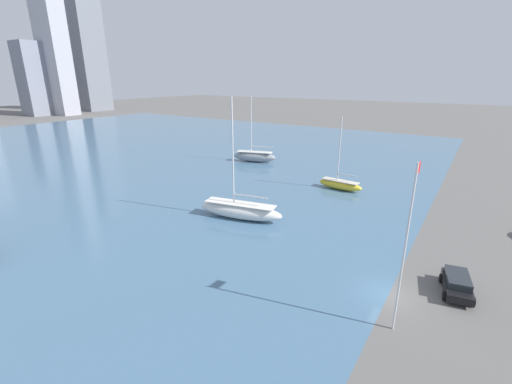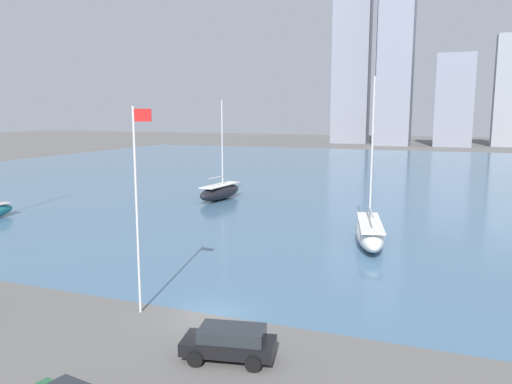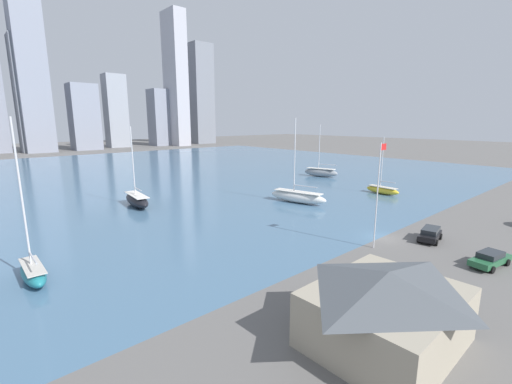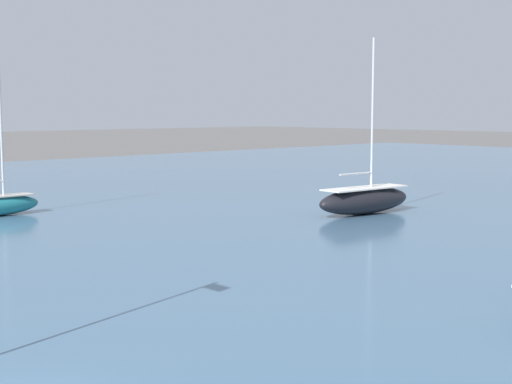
# 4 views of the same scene
# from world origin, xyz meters

# --- Properties ---
(ground_plane) EXTENTS (500.00, 500.00, 0.00)m
(ground_plane) POSITION_xyz_m (0.00, 0.00, 0.00)
(ground_plane) COLOR #605E5B
(harbor_water) EXTENTS (180.00, 140.00, 0.00)m
(harbor_water) POSITION_xyz_m (0.00, 70.00, 0.00)
(harbor_water) COLOR #476B89
(harbor_water) RESTS_ON ground_plane
(boat_shed) EXTENTS (9.67, 8.00, 4.98)m
(boat_shed) POSITION_xyz_m (-19.23, -10.56, 2.49)
(boat_shed) COLOR #9E937F
(boat_shed) RESTS_ON ground_plane
(flag_pole) EXTENTS (1.24, 0.14, 11.96)m
(flag_pole) POSITION_xyz_m (-3.97, -1.17, 6.47)
(flag_pole) COLOR silver
(flag_pole) RESTS_ON ground_plane
(distant_city_skyline) EXTENTS (123.91, 21.68, 74.73)m
(distant_city_skyline) POSITION_xyz_m (28.23, 169.43, 28.43)
(distant_city_skyline) COLOR gray
(distant_city_skyline) RESTS_ON ground_plane
(sailboat_white) EXTENTS (4.61, 11.21, 14.77)m
(sailboat_white) POSITION_xyz_m (6.20, 19.40, 1.10)
(sailboat_white) COLOR white
(sailboat_white) RESTS_ON harbor_water
(sailboat_gray) EXTENTS (4.74, 9.27, 13.33)m
(sailboat_gray) POSITION_xyz_m (32.64, 34.81, 1.17)
(sailboat_gray) COLOR gray
(sailboat_gray) RESTS_ON harbor_water
(sailboat_black) EXTENTS (3.46, 9.41, 13.37)m
(sailboat_black) POSITION_xyz_m (-16.25, 35.77, 1.11)
(sailboat_black) COLOR black
(sailboat_black) RESTS_ON harbor_water
(sailboat_teal) EXTENTS (1.83, 6.43, 14.59)m
(sailboat_teal) POSITION_xyz_m (-34.64, 14.90, 0.96)
(sailboat_teal) COLOR #1E757F
(sailboat_teal) RESTS_ON harbor_water
(sailboat_yellow) EXTENTS (2.34, 7.20, 11.24)m
(sailboat_yellow) POSITION_xyz_m (24.42, 13.18, 0.85)
(sailboat_yellow) COLOR yellow
(sailboat_yellow) RESTS_ON harbor_water
(parked_sedan_green) EXTENTS (5.32, 2.76, 1.50)m
(parked_sedan_green) POSITION_xyz_m (0.00, -11.51, 0.78)
(parked_sedan_green) COLOR #235B38
(parked_sedan_green) RESTS_ON ground_plane
(parked_wagon_black) EXTENTS (4.67, 2.83, 1.59)m
(parked_wagon_black) POSITION_xyz_m (3.21, -4.48, 0.87)
(parked_wagon_black) COLOR black
(parked_wagon_black) RESTS_ON ground_plane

